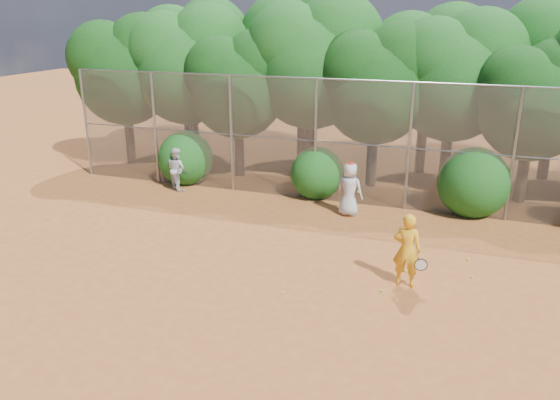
% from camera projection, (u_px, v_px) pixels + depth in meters
% --- Properties ---
extents(ground, '(80.00, 80.00, 0.00)m').
position_uv_depth(ground, '(285.00, 282.00, 12.76)').
color(ground, '#9E5423').
rests_on(ground, ground).
extents(fence_back, '(20.05, 0.09, 4.03)m').
position_uv_depth(fence_back, '(342.00, 141.00, 17.48)').
color(fence_back, gray).
rests_on(fence_back, ground).
extents(tree_0, '(4.38, 3.81, 6.00)m').
position_uv_depth(tree_0, '(125.00, 67.00, 21.59)').
color(tree_0, black).
rests_on(tree_0, ground).
extents(tree_1, '(4.64, 4.03, 6.35)m').
position_uv_depth(tree_1, '(187.00, 61.00, 21.18)').
color(tree_1, black).
rests_on(tree_1, ground).
extents(tree_2, '(3.99, 3.47, 5.47)m').
position_uv_depth(tree_2, '(239.00, 81.00, 19.96)').
color(tree_2, black).
rests_on(tree_2, ground).
extents(tree_3, '(4.89, 4.26, 6.70)m').
position_uv_depth(tree_3, '(313.00, 58.00, 19.81)').
color(tree_3, black).
rests_on(tree_3, ground).
extents(tree_4, '(4.19, 3.64, 5.73)m').
position_uv_depth(tree_4, '(378.00, 80.00, 18.70)').
color(tree_4, black).
rests_on(tree_4, ground).
extents(tree_5, '(4.51, 3.92, 6.17)m').
position_uv_depth(tree_5, '(456.00, 72.00, 18.54)').
color(tree_5, black).
rests_on(tree_5, ground).
extents(tree_6, '(3.86, 3.36, 5.29)m').
position_uv_depth(tree_6, '(536.00, 97.00, 17.06)').
color(tree_6, black).
rests_on(tree_6, ground).
extents(tree_9, '(4.83, 4.20, 6.62)m').
position_uv_depth(tree_9, '(192.00, 52.00, 23.49)').
color(tree_9, black).
rests_on(tree_9, ground).
extents(tree_10, '(5.15, 4.48, 7.06)m').
position_uv_depth(tree_10, '(305.00, 47.00, 22.01)').
color(tree_10, black).
rests_on(tree_10, ground).
extents(tree_11, '(4.64, 4.03, 6.35)m').
position_uv_depth(tree_11, '(430.00, 64.00, 20.25)').
color(tree_11, black).
rests_on(tree_11, ground).
extents(bush_0, '(2.00, 2.00, 2.00)m').
position_uv_depth(bush_0, '(185.00, 156.00, 19.92)').
color(bush_0, '#124B14').
rests_on(bush_0, ground).
extents(bush_1, '(1.80, 1.80, 1.80)m').
position_uv_depth(bush_1, '(317.00, 171.00, 18.39)').
color(bush_1, '#124B14').
rests_on(bush_1, ground).
extents(bush_2, '(2.20, 2.20, 2.20)m').
position_uv_depth(bush_2, '(474.00, 179.00, 16.77)').
color(bush_2, '#124B14').
rests_on(bush_2, ground).
extents(player_yellow, '(0.83, 0.47, 1.75)m').
position_uv_depth(player_yellow, '(407.00, 250.00, 12.35)').
color(player_yellow, gold).
rests_on(player_yellow, ground).
extents(player_teen, '(0.90, 0.67, 1.70)m').
position_uv_depth(player_teen, '(350.00, 189.00, 16.70)').
color(player_teen, silver).
rests_on(player_teen, ground).
extents(player_white, '(0.94, 0.87, 1.52)m').
position_uv_depth(player_white, '(177.00, 169.00, 19.15)').
color(player_white, silver).
rests_on(player_white, ground).
extents(ball_0, '(0.07, 0.07, 0.07)m').
position_uv_depth(ball_0, '(406.00, 271.00, 13.21)').
color(ball_0, '#AAD025').
rests_on(ball_0, ground).
extents(ball_1, '(0.07, 0.07, 0.07)m').
position_uv_depth(ball_1, '(381.00, 290.00, 12.29)').
color(ball_1, '#AAD025').
rests_on(ball_1, ground).
extents(ball_2, '(0.07, 0.07, 0.07)m').
position_uv_depth(ball_2, '(471.00, 277.00, 12.92)').
color(ball_2, '#AAD025').
rests_on(ball_2, ground).
extents(ball_3, '(0.07, 0.07, 0.07)m').
position_uv_depth(ball_3, '(283.00, 293.00, 12.20)').
color(ball_3, '#AAD025').
rests_on(ball_3, ground).
extents(ball_4, '(0.07, 0.07, 0.07)m').
position_uv_depth(ball_4, '(467.00, 259.00, 13.85)').
color(ball_4, '#AAD025').
rests_on(ball_4, ground).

